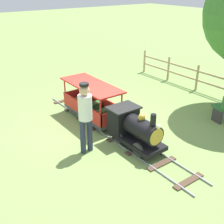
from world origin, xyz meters
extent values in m
plane|color=#75934C|center=(0.00, 0.00, 0.00)|extent=(60.00, 60.00, 0.00)
cube|color=gray|center=(-0.25, 0.33, 0.02)|extent=(0.03, 5.70, 0.04)
cube|color=gray|center=(0.25, 0.33, 0.02)|extent=(0.03, 5.70, 0.04)
cube|color=#4C3828|center=(0.00, -2.16, 0.01)|extent=(0.75, 0.14, 0.03)
cube|color=#4C3828|center=(0.00, -1.45, 0.01)|extent=(0.75, 0.14, 0.03)
cube|color=#4C3828|center=(0.00, -0.74, 0.01)|extent=(0.75, 0.14, 0.03)
cube|color=#4C3828|center=(0.00, -0.02, 0.01)|extent=(0.75, 0.14, 0.03)
cube|color=#4C3828|center=(0.00, 0.69, 0.01)|extent=(0.75, 0.14, 0.03)
cube|color=#4C3828|center=(0.00, 1.40, 0.01)|extent=(0.75, 0.14, 0.03)
cube|color=#4C3828|center=(0.00, 2.11, 0.01)|extent=(0.75, 0.14, 0.03)
cube|color=#4C3828|center=(0.00, 2.83, 0.01)|extent=(0.75, 0.14, 0.03)
cube|color=black|center=(0.00, 1.28, 0.21)|extent=(0.63, 1.40, 0.10)
cylinder|color=black|center=(0.00, 1.48, 0.56)|extent=(0.44, 0.85, 0.44)
cylinder|color=#B7932D|center=(0.00, 1.91, 0.56)|extent=(0.37, 0.02, 0.37)
cylinder|color=black|center=(0.00, 1.78, 0.91)|extent=(0.12, 0.12, 0.25)
sphere|color=#B7932D|center=(0.00, 1.43, 0.83)|extent=(0.16, 0.16, 0.16)
cube|color=black|center=(0.00, 0.81, 0.54)|extent=(0.63, 0.45, 0.55)
cube|color=black|center=(0.00, 0.81, 0.83)|extent=(0.71, 0.53, 0.04)
sphere|color=#F2EAB2|center=(0.00, 1.94, 0.82)|extent=(0.10, 0.10, 0.10)
cylinder|color=#2D2D2D|center=(-0.25, 1.63, 0.20)|extent=(0.05, 0.32, 0.32)
cylinder|color=#2D2D2D|center=(0.25, 1.63, 0.20)|extent=(0.05, 0.32, 0.32)
cylinder|color=#2D2D2D|center=(-0.25, 0.93, 0.20)|extent=(0.05, 0.32, 0.32)
cylinder|color=#2D2D2D|center=(0.25, 0.93, 0.20)|extent=(0.05, 0.32, 0.32)
cube|color=#3F3F3F|center=(0.00, -0.57, 0.18)|extent=(0.71, 1.90, 0.08)
cube|color=red|center=(-0.33, -0.57, 0.40)|extent=(0.04, 1.90, 0.35)
cube|color=red|center=(0.33, -0.57, 0.40)|extent=(0.04, 1.90, 0.35)
cube|color=red|center=(0.00, 0.36, 0.40)|extent=(0.71, 0.04, 0.35)
cube|color=red|center=(0.00, -1.50, 0.40)|extent=(0.71, 0.04, 0.35)
cylinder|color=red|center=(-0.32, 0.33, 0.59)|extent=(0.04, 0.04, 0.75)
cylinder|color=red|center=(0.32, 0.33, 0.59)|extent=(0.04, 0.04, 0.75)
cylinder|color=red|center=(-0.32, -1.47, 0.59)|extent=(0.04, 0.04, 0.75)
cylinder|color=red|center=(0.32, -1.47, 0.59)|extent=(0.04, 0.04, 0.75)
cube|color=red|center=(0.00, -0.57, 0.99)|extent=(0.81, 2.00, 0.04)
cube|color=#2D6B33|center=(0.00, -1.10, 0.34)|extent=(0.55, 0.20, 0.24)
cube|color=#2D6B33|center=(0.00, -0.57, 0.34)|extent=(0.55, 0.20, 0.24)
cube|color=#2D6B33|center=(0.00, -0.03, 0.34)|extent=(0.55, 0.20, 0.24)
cylinder|color=#262626|center=(-0.25, 0.10, 0.16)|extent=(0.04, 0.24, 0.24)
cylinder|color=#262626|center=(0.25, 0.10, 0.16)|extent=(0.04, 0.24, 0.24)
cylinder|color=#262626|center=(-0.25, -1.23, 0.16)|extent=(0.04, 0.24, 0.24)
cylinder|color=#262626|center=(0.25, -1.23, 0.16)|extent=(0.04, 0.24, 0.24)
cylinder|color=#282D47|center=(0.90, 0.75, 0.40)|extent=(0.12, 0.12, 0.80)
cylinder|color=#282D47|center=(1.08, 0.75, 0.40)|extent=(0.12, 0.12, 0.80)
cylinder|color=white|center=(0.99, 0.75, 1.08)|extent=(0.30, 0.30, 0.55)
sphere|color=tan|center=(0.99, 0.75, 1.46)|extent=(0.22, 0.22, 0.22)
cylinder|color=black|center=(0.99, 0.75, 1.59)|extent=(0.20, 0.20, 0.06)
cube|color=#333333|center=(-2.61, 1.60, 0.21)|extent=(0.15, 0.33, 0.42)
cylinder|color=tan|center=(-4.15, -3.02, 0.45)|extent=(0.08, 0.08, 0.90)
cylinder|color=tan|center=(-4.15, -1.68, 0.45)|extent=(0.08, 0.08, 0.90)
cylinder|color=tan|center=(-4.15, -0.34, 0.45)|extent=(0.08, 0.08, 0.90)
cube|color=tan|center=(-4.15, 0.33, 0.68)|extent=(0.04, 6.70, 0.06)
cube|color=tan|center=(-4.15, 0.33, 0.36)|extent=(0.04, 6.70, 0.06)
camera|label=1|loc=(3.78, 5.49, 3.52)|focal=45.84mm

